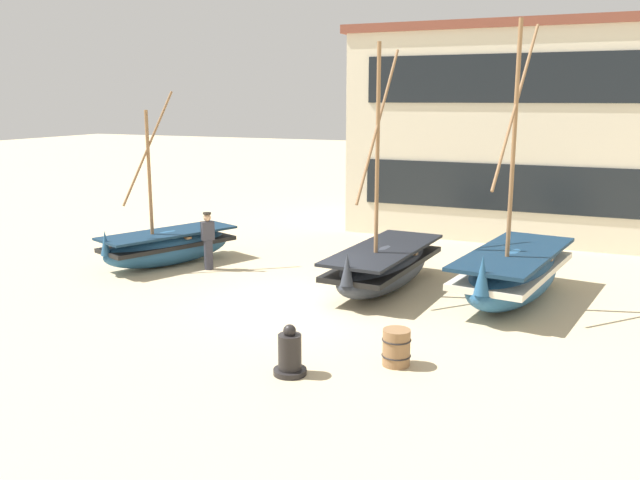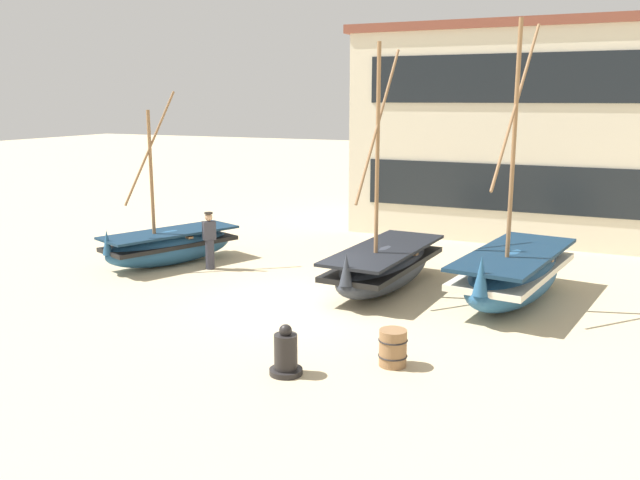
% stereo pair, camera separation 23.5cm
% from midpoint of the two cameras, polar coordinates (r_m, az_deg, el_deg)
% --- Properties ---
extents(ground_plane, '(120.00, 120.00, 0.00)m').
position_cam_midpoint_polar(ground_plane, '(16.44, -1.83, -5.44)').
color(ground_plane, '#CCB78E').
extents(fishing_boat_near_left, '(1.95, 4.90, 6.23)m').
position_cam_midpoint_polar(fishing_boat_near_left, '(17.62, 5.07, -2.19)').
color(fishing_boat_near_left, '#2D333D').
rests_on(fishing_boat_near_left, ground).
extents(fishing_boat_centre_large, '(2.48, 5.19, 6.65)m').
position_cam_midpoint_polar(fishing_boat_centre_large, '(17.14, 15.70, -2.73)').
color(fishing_boat_centre_large, '#23517A').
rests_on(fishing_boat_centre_large, ground).
extents(fishing_boat_far_right, '(2.87, 4.40, 5.11)m').
position_cam_midpoint_polar(fishing_boat_far_right, '(20.65, -13.10, -0.50)').
color(fishing_boat_far_right, '#23517A').
rests_on(fishing_boat_far_right, ground).
extents(fisherman_by_hull, '(0.40, 0.42, 1.68)m').
position_cam_midpoint_polar(fisherman_by_hull, '(19.78, -9.83, -0.12)').
color(fisherman_by_hull, '#33333D').
rests_on(fisherman_by_hull, ground).
extents(capstan_winch, '(0.61, 0.61, 0.95)m').
position_cam_midpoint_polar(capstan_winch, '(12.31, -3.14, -9.70)').
color(capstan_winch, black).
rests_on(capstan_winch, ground).
extents(wooden_barrel, '(0.56, 0.56, 0.70)m').
position_cam_midpoint_polar(wooden_barrel, '(12.77, 5.97, -9.06)').
color(wooden_barrel, olive).
rests_on(wooden_barrel, ground).
extents(harbor_building_main, '(11.27, 5.65, 7.45)m').
position_cam_midpoint_polar(harbor_building_main, '(26.01, 15.54, 8.95)').
color(harbor_building_main, beige).
rests_on(harbor_building_main, ground).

